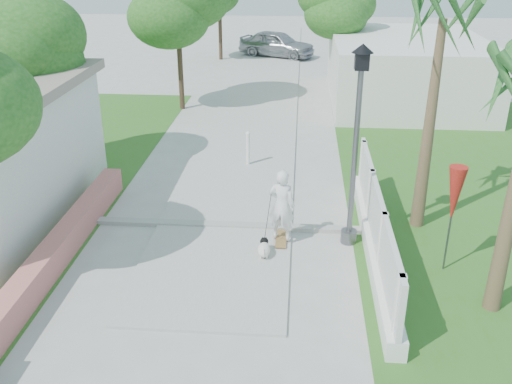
# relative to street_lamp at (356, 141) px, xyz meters

# --- Properties ---
(path_strip) EXTENTS (3.20, 36.00, 0.06)m
(path_strip) POSITION_rel_street_lamp_xyz_m (-2.90, 14.50, -2.40)
(path_strip) COLOR #B7B7B2
(path_strip) RESTS_ON ground
(curb) EXTENTS (6.50, 0.25, 0.10)m
(curb) POSITION_rel_street_lamp_xyz_m (-2.90, 0.50, -2.38)
(curb) COLOR #999993
(curb) RESTS_ON ground
(grass_right) EXTENTS (8.00, 20.00, 0.01)m
(grass_right) POSITION_rel_street_lamp_xyz_m (4.10, 2.50, -2.42)
(grass_right) COLOR #356620
(grass_right) RESTS_ON ground
(pink_wall) EXTENTS (0.45, 8.20, 0.80)m
(pink_wall) POSITION_rel_street_lamp_xyz_m (-6.20, -1.95, -2.11)
(pink_wall) COLOR #C16763
(pink_wall) RESTS_ON ground
(lattice_fence) EXTENTS (0.35, 7.00, 1.50)m
(lattice_fence) POSITION_rel_street_lamp_xyz_m (0.50, -0.50, -1.88)
(lattice_fence) COLOR white
(lattice_fence) RESTS_ON ground
(building_right) EXTENTS (6.00, 8.00, 2.60)m
(building_right) POSITION_rel_street_lamp_xyz_m (3.10, 12.50, -1.13)
(building_right) COLOR silver
(building_right) RESTS_ON ground
(street_lamp) EXTENTS (0.44, 0.44, 4.44)m
(street_lamp) POSITION_rel_street_lamp_xyz_m (0.00, 0.00, 0.00)
(street_lamp) COLOR #59595E
(street_lamp) RESTS_ON ground
(bollard) EXTENTS (0.14, 0.14, 1.09)m
(bollard) POSITION_rel_street_lamp_xyz_m (-2.70, 4.50, -1.84)
(bollard) COLOR white
(bollard) RESTS_ON ground
(patio_umbrella) EXTENTS (0.36, 0.36, 2.30)m
(patio_umbrella) POSITION_rel_street_lamp_xyz_m (1.90, -1.00, -0.74)
(patio_umbrella) COLOR #59595E
(patio_umbrella) RESTS_ON ground
(tree_left_mid) EXTENTS (3.20, 3.20, 4.85)m
(tree_left_mid) POSITION_rel_street_lamp_xyz_m (-8.38, 2.98, 1.07)
(tree_left_mid) COLOR #4C3826
(tree_left_mid) RESTS_ON ground
(tree_path_left) EXTENTS (3.40, 3.40, 5.23)m
(tree_path_left) POSITION_rel_street_lamp_xyz_m (-5.88, 10.48, 1.39)
(tree_path_left) COLOR #4C3826
(tree_path_left) RESTS_ON ground
(tree_path_right) EXTENTS (3.00, 3.00, 4.79)m
(tree_path_right) POSITION_rel_street_lamp_xyz_m (0.32, 14.48, 1.07)
(tree_path_right) COLOR #4C3826
(tree_path_right) RESTS_ON ground
(palm_far) EXTENTS (1.80, 1.80, 5.30)m
(palm_far) POSITION_rel_street_lamp_xyz_m (1.70, 1.00, 2.06)
(palm_far) COLOR brown
(palm_far) RESTS_ON ground
(skateboarder) EXTENTS (0.69, 0.98, 1.76)m
(skateboarder) POSITION_rel_street_lamp_xyz_m (-1.55, -0.15, -1.53)
(skateboarder) COLOR olive
(skateboarder) RESTS_ON ground
(dog) EXTENTS (0.29, 0.61, 0.42)m
(dog) POSITION_rel_street_lamp_xyz_m (-1.87, -0.83, -2.20)
(dog) COLOR silver
(dog) RESTS_ON ground
(parked_car) EXTENTS (4.63, 3.25, 1.46)m
(parked_car) POSITION_rel_street_lamp_xyz_m (-2.62, 21.46, -1.69)
(parked_car) COLOR #B6B9BE
(parked_car) RESTS_ON ground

